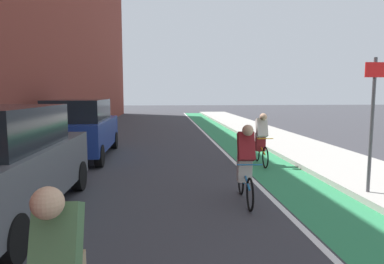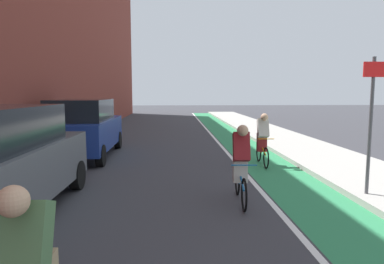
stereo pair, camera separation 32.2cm
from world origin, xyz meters
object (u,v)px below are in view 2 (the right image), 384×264
(cyclist_mid, at_px, (241,161))
(parked_suv_blue, at_px, (84,127))
(street_sign_post, at_px, (371,114))
(cyclist_trailing, at_px, (262,139))

(cyclist_mid, bearing_deg, parked_suv_blue, 130.61)
(parked_suv_blue, height_order, street_sign_post, street_sign_post)
(parked_suv_blue, xyz_separation_m, cyclist_trailing, (5.81, -1.65, -0.21))
(parked_suv_blue, bearing_deg, street_sign_post, -36.24)
(cyclist_mid, bearing_deg, street_sign_post, 0.01)
(parked_suv_blue, relative_size, cyclist_trailing, 2.67)
(parked_suv_blue, height_order, cyclist_trailing, parked_suv_blue)
(cyclist_mid, bearing_deg, cyclist_trailing, 68.98)
(cyclist_trailing, distance_m, street_sign_post, 3.88)
(cyclist_mid, height_order, street_sign_post, street_sign_post)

